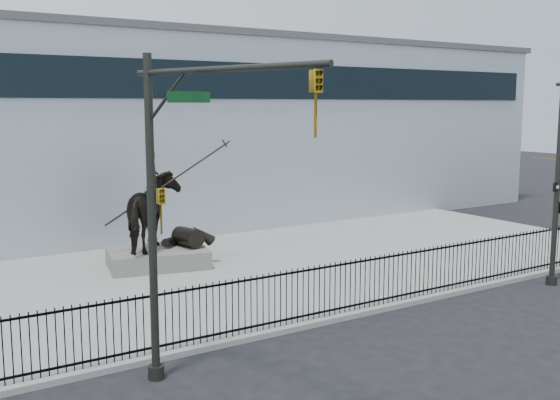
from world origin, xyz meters
TOP-DOWN VIEW (x-y plane):
  - ground at (0.00, 0.00)m, footprint 120.00×120.00m
  - plaza at (0.00, 7.00)m, footprint 30.00×12.00m
  - building at (0.00, 20.00)m, footprint 44.00×14.00m
  - picket_fence at (0.00, 1.25)m, footprint 22.10×0.10m
  - statue_plinth at (-3.33, 9.07)m, footprint 3.85×3.02m
  - equestrian_statue at (-3.27, 9.06)m, footprint 4.32×3.14m
  - traffic_signal_left at (-6.75, -0.62)m, footprint 1.52×4.84m

SIDE VIEW (x-z plane):
  - ground at x=0.00m, z-range 0.00..0.00m
  - plaza at x=0.00m, z-range 0.00..0.15m
  - statue_plinth at x=-3.33m, z-range 0.15..0.79m
  - picket_fence at x=0.00m, z-range 0.15..1.65m
  - equestrian_statue at x=-3.27m, z-range 0.28..4.01m
  - traffic_signal_left at x=-6.75m, z-range 0.53..7.53m
  - building at x=0.00m, z-range 0.00..9.00m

